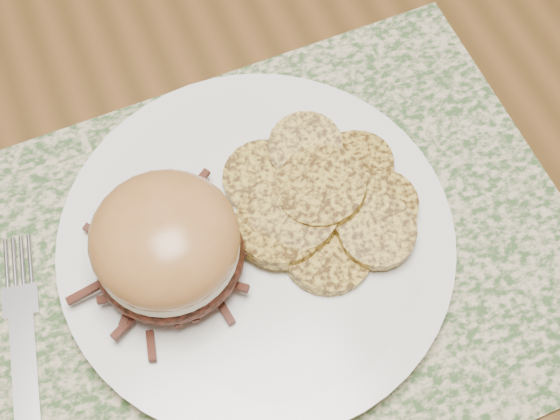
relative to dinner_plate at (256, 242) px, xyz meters
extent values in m
plane|color=brown|center=(-0.26, 0.20, -0.76)|extent=(3.50, 3.50, 0.00)
cube|color=#38572C|center=(0.00, -0.02, -0.01)|extent=(0.45, 0.33, 0.00)
cylinder|color=white|center=(0.00, 0.00, 0.00)|extent=(0.26, 0.26, 0.02)
ellipsoid|color=black|center=(-0.06, 0.00, 0.03)|extent=(0.11, 0.11, 0.04)
cylinder|color=#EFDFC4|center=(-0.06, 0.00, 0.05)|extent=(0.11, 0.11, 0.01)
ellipsoid|color=#A46836|center=(-0.06, 0.00, 0.06)|extent=(0.11, 0.11, 0.05)
cylinder|color=gold|center=(0.02, 0.04, 0.01)|extent=(0.07, 0.07, 0.01)
cylinder|color=gold|center=(0.06, 0.05, 0.02)|extent=(0.06, 0.06, 0.02)
cylinder|color=gold|center=(0.09, 0.02, 0.01)|extent=(0.06, 0.06, 0.02)
cylinder|color=gold|center=(0.02, 0.00, 0.02)|extent=(0.08, 0.08, 0.02)
cylinder|color=gold|center=(0.05, 0.01, 0.03)|extent=(0.09, 0.09, 0.02)
cylinder|color=gold|center=(0.09, -0.01, 0.02)|extent=(0.06, 0.06, 0.02)
cylinder|color=gold|center=(0.04, -0.03, 0.01)|extent=(0.08, 0.07, 0.02)
cylinder|color=gold|center=(0.08, -0.03, 0.02)|extent=(0.06, 0.06, 0.01)
cylinder|color=gold|center=(0.03, 0.00, 0.02)|extent=(0.09, 0.09, 0.02)
cylinder|color=gold|center=(0.08, -0.02, 0.02)|extent=(0.07, 0.07, 0.02)
cube|color=silver|center=(-0.16, 0.02, -0.01)|extent=(0.03, 0.03, 0.00)
camera|label=1|loc=(-0.07, -0.21, 0.50)|focal=50.00mm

